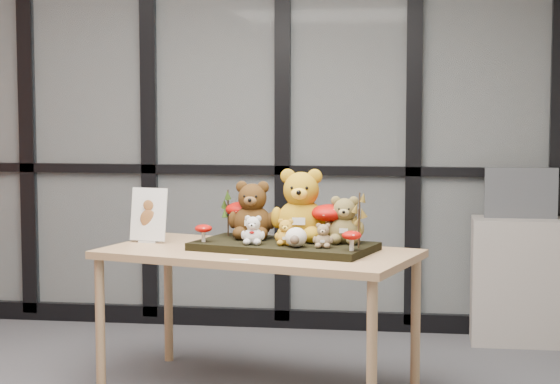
% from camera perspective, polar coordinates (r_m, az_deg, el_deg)
% --- Properties ---
extents(room_shell, '(5.00, 5.00, 5.00)m').
position_cam_1_polar(room_shell, '(4.32, -10.51, 7.32)').
color(room_shell, '#AAA9A1').
rests_on(room_shell, floor).
extents(glass_partition, '(4.90, 0.06, 2.78)m').
position_cam_1_polar(glass_partition, '(6.70, -3.67, 4.41)').
color(glass_partition, '#2D383F').
rests_on(glass_partition, floor).
extents(display_table, '(1.74, 1.20, 0.74)m').
position_cam_1_polar(display_table, '(5.22, -1.24, -4.02)').
color(display_table, tan).
rests_on(display_table, floor).
extents(diorama_tray, '(1.00, 0.69, 0.04)m').
position_cam_1_polar(diorama_tray, '(5.21, 0.21, -3.08)').
color(diorama_tray, black).
rests_on(diorama_tray, display_table).
extents(bear_pooh_yellow, '(0.38, 0.36, 0.41)m').
position_cam_1_polar(bear_pooh_yellow, '(5.27, 1.20, -0.52)').
color(bear_pooh_yellow, '#BA8715').
rests_on(bear_pooh_yellow, diorama_tray).
extents(bear_brown_medium, '(0.31, 0.29, 0.33)m').
position_cam_1_polar(bear_brown_medium, '(5.35, -1.56, -0.84)').
color(bear_brown_medium, '#42280E').
rests_on(bear_brown_medium, diorama_tray).
extents(bear_tan_back, '(0.25, 0.23, 0.27)m').
position_cam_1_polar(bear_tan_back, '(5.18, 3.66, -1.44)').
color(bear_tan_back, olive).
rests_on(bear_tan_back, diorama_tray).
extents(bear_small_yellow, '(0.14, 0.13, 0.15)m').
position_cam_1_polar(bear_small_yellow, '(5.11, 0.33, -2.19)').
color(bear_small_yellow, gold).
rests_on(bear_small_yellow, diorama_tray).
extents(bear_white_bow, '(0.15, 0.14, 0.16)m').
position_cam_1_polar(bear_white_bow, '(5.14, -1.52, -2.07)').
color(bear_white_bow, silver).
rests_on(bear_white_bow, diorama_tray).
extents(bear_beige_small, '(0.12, 0.12, 0.13)m').
position_cam_1_polar(bear_beige_small, '(5.03, 2.45, -2.39)').
color(bear_beige_small, '#917652').
rests_on(bear_beige_small, diorama_tray).
extents(plush_cream_hedgehog, '(0.10, 0.10, 0.11)m').
position_cam_1_polar(plush_cream_hedgehog, '(5.05, 0.91, -2.50)').
color(plush_cream_hedgehog, white).
rests_on(plush_cream_hedgehog, diorama_tray).
extents(mushroom_back_left, '(0.18, 0.18, 0.20)m').
position_cam_1_polar(mushroom_back_left, '(5.46, -2.11, -1.41)').
color(mushroom_back_left, '#A40A05').
rests_on(mushroom_back_left, diorama_tray).
extents(mushroom_back_right, '(0.19, 0.19, 0.22)m').
position_cam_1_polar(mushroom_back_right, '(5.22, 2.78, -1.66)').
color(mushroom_back_right, '#A40A05').
rests_on(mushroom_back_right, diorama_tray).
extents(mushroom_front_left, '(0.09, 0.09, 0.10)m').
position_cam_1_polar(mushroom_front_left, '(5.25, -4.33, -2.28)').
color(mushroom_front_left, '#A40A05').
rests_on(mushroom_front_left, diorama_tray).
extents(mushroom_front_right, '(0.10, 0.10, 0.11)m').
position_cam_1_polar(mushroom_front_right, '(4.94, 4.05, -2.70)').
color(mushroom_front_right, '#A40A05').
rests_on(mushroom_front_right, diorama_tray).
extents(sprig_green_far_left, '(0.05, 0.05, 0.25)m').
position_cam_1_polar(sprig_green_far_left, '(5.46, -2.94, -1.17)').
color(sprig_green_far_left, '#19330B').
rests_on(sprig_green_far_left, diorama_tray).
extents(sprig_green_mid_left, '(0.05, 0.05, 0.26)m').
position_cam_1_polar(sprig_green_mid_left, '(5.46, -1.69, -1.10)').
color(sprig_green_mid_left, '#19330B').
rests_on(sprig_green_mid_left, diorama_tray).
extents(sprig_dry_far_right, '(0.05, 0.05, 0.27)m').
position_cam_1_polar(sprig_dry_far_right, '(5.15, 4.49, -1.50)').
color(sprig_dry_far_right, brown).
rests_on(sprig_dry_far_right, diorama_tray).
extents(sprig_dry_mid_right, '(0.05, 0.05, 0.19)m').
position_cam_1_polar(sprig_dry_mid_right, '(5.03, 4.45, -2.06)').
color(sprig_dry_mid_right, brown).
rests_on(sprig_dry_mid_right, diorama_tray).
extents(sprig_green_centre, '(0.05, 0.05, 0.18)m').
position_cam_1_polar(sprig_green_centre, '(5.38, 0.39, -1.65)').
color(sprig_green_centre, '#19330B').
rests_on(sprig_green_centre, diorama_tray).
extents(sign_holder, '(0.21, 0.09, 0.30)m').
position_cam_1_polar(sign_holder, '(5.53, -7.40, -1.41)').
color(sign_holder, silver).
rests_on(sign_holder, display_table).
extents(label_card, '(0.09, 0.03, 0.00)m').
position_cam_1_polar(label_card, '(4.91, -2.32, -3.82)').
color(label_card, white).
rests_on(label_card, display_table).
extents(cabinet, '(0.59, 0.34, 0.78)m').
position_cam_1_polar(cabinet, '(6.47, 13.32, -4.89)').
color(cabinet, gray).
rests_on(cabinet, floor).
extents(monitor, '(0.44, 0.05, 0.31)m').
position_cam_1_polar(monitor, '(6.42, 13.41, -0.05)').
color(monitor, '#4F5257').
rests_on(monitor, cabinet).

